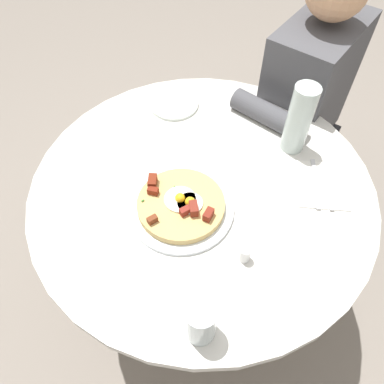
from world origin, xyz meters
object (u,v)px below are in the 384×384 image
object	(u,v)px
breakfast_pizza	(181,204)
water_bottle	(299,119)
bread_plate	(174,104)
knife	(328,184)
person_seated	(297,124)
pizza_plate	(181,208)
salt_shaker	(245,254)
fork	(315,183)
water_glass	(201,322)
dining_table	(201,216)

from	to	relation	value
breakfast_pizza	water_bottle	distance (m)	0.42
bread_plate	water_bottle	size ratio (longest dim) A/B	0.75
bread_plate	knife	size ratio (longest dim) A/B	0.92
person_seated	bread_plate	size ratio (longest dim) A/B	6.89
pizza_plate	water_bottle	bearing A→B (deg)	162.09
breakfast_pizza	salt_shaker	world-z (taller)	breakfast_pizza
breakfast_pizza	fork	size ratio (longest dim) A/B	1.30
salt_shaker	fork	bearing A→B (deg)	173.35
knife	water_glass	bearing A→B (deg)	-36.56
dining_table	water_bottle	size ratio (longest dim) A/B	4.45
water_bottle	bread_plate	bearing A→B (deg)	-80.82
person_seated	knife	bearing A→B (deg)	32.49
dining_table	pizza_plate	distance (m)	0.20
pizza_plate	bread_plate	size ratio (longest dim) A/B	1.73
water_bottle	water_glass	bearing A→B (deg)	9.66
breakfast_pizza	person_seated	bearing A→B (deg)	177.86
bread_plate	salt_shaker	distance (m)	0.61
knife	salt_shaker	size ratio (longest dim) A/B	3.77
dining_table	salt_shaker	world-z (taller)	salt_shaker
pizza_plate	fork	world-z (taller)	pizza_plate
bread_plate	pizza_plate	bearing A→B (deg)	41.13
bread_plate	knife	bearing A→B (deg)	89.11
pizza_plate	fork	bearing A→B (deg)	139.67
person_seated	water_bottle	world-z (taller)	person_seated
fork	water_bottle	size ratio (longest dim) A/B	0.82
bread_plate	fork	distance (m)	0.54
bread_plate	knife	distance (m)	0.57
bread_plate	water_glass	distance (m)	0.76
water_bottle	person_seated	bearing A→B (deg)	-163.08
person_seated	pizza_plate	distance (m)	0.75
pizza_plate	breakfast_pizza	world-z (taller)	breakfast_pizza
pizza_plate	water_bottle	size ratio (longest dim) A/B	1.29
person_seated	pizza_plate	world-z (taller)	person_seated
water_glass	fork	bearing A→B (deg)	177.79
person_seated	knife	distance (m)	0.52
dining_table	salt_shaker	size ratio (longest dim) A/B	20.58
salt_shaker	knife	bearing A→B (deg)	168.64
fork	bread_plate	bearing A→B (deg)	-124.14
dining_table	knife	world-z (taller)	knife
person_seated	breakfast_pizza	world-z (taller)	person_seated
fork	water_glass	size ratio (longest dim) A/B	1.46
bread_plate	salt_shaker	world-z (taller)	salt_shaker
water_bottle	dining_table	bearing A→B (deg)	-24.89
person_seated	water_bottle	xyz separation A→B (m)	(0.33, 0.10, 0.32)
dining_table	knife	distance (m)	0.40
knife	water_bottle	size ratio (longest dim) A/B	0.82
dining_table	person_seated	world-z (taller)	person_seated
knife	salt_shaker	distance (m)	0.35
fork	water_bottle	world-z (taller)	water_bottle
bread_plate	fork	xyz separation A→B (m)	(0.03, 0.54, 0.00)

